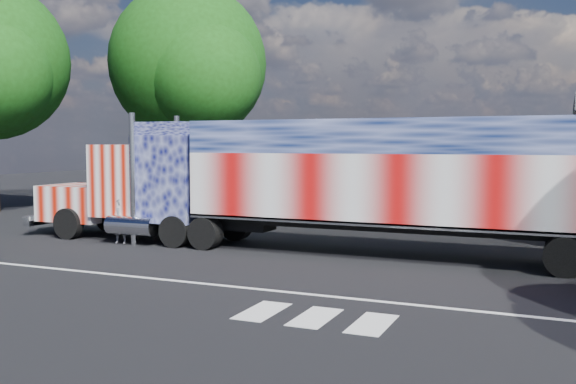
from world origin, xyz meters
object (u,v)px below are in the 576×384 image
at_px(semi_truck, 327,180).
at_px(tree_nw_a, 190,64).
at_px(woman, 121,221).
at_px(coach_bus, 328,184).

height_order(semi_truck, tree_nw_a, tree_nw_a).
relative_size(woman, tree_nw_a, 0.12).
bearing_deg(tree_nw_a, semi_truck, -44.74).
bearing_deg(coach_bus, woman, -114.85).
relative_size(semi_truck, tree_nw_a, 1.66).
bearing_deg(tree_nw_a, coach_bus, -26.29).
bearing_deg(woman, semi_truck, -7.42).
xyz_separation_m(coach_bus, woman, (-4.37, -9.44, -0.87)).
bearing_deg(tree_nw_a, woman, -66.80).
bearing_deg(semi_truck, tree_nw_a, 135.26).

